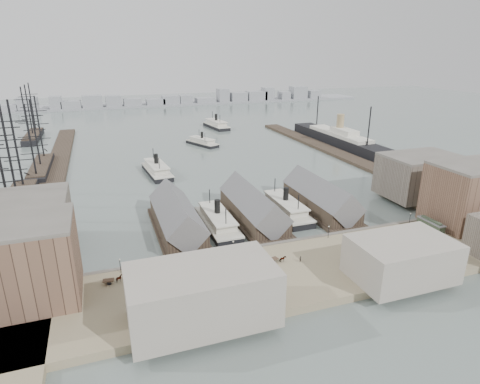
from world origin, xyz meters
name	(u,v)px	position (x,y,z in m)	size (l,w,h in m)	color
ground	(273,241)	(0.00, 0.00, 0.00)	(900.00, 900.00, 0.00)	#576460
quay	(304,270)	(0.00, -20.00, 1.00)	(180.00, 30.00, 2.00)	#847658
seawall	(280,245)	(0.00, -5.20, 1.15)	(180.00, 1.20, 2.30)	#59544C
west_wharf	(56,172)	(-68.00, 100.00, 0.80)	(10.00, 220.00, 1.60)	#2D231C
east_wharf	(335,152)	(78.00, 90.00, 0.80)	(10.00, 180.00, 1.60)	#2D231C
ferry_shed_west	(177,218)	(-26.00, 16.88, 4.64)	(14.00, 42.00, 12.60)	#2D231C
ferry_shed_center	(253,208)	(0.00, 16.88, 4.64)	(14.00, 42.00, 12.60)	#2D231C
ferry_shed_east	(320,199)	(26.00, 16.88, 4.64)	(14.00, 42.00, 12.60)	#2D231C
warehouse_west_back	(21,223)	(-70.00, 18.00, 9.00)	(26.00, 20.00, 14.00)	#60564C
warehouse_east_front	(477,194)	(66.00, -12.00, 11.50)	(30.00, 18.00, 19.00)	brown
warehouse_east_back	(420,176)	(68.00, 15.00, 9.50)	(28.00, 20.00, 15.00)	#60564C
street_bldg_center	(401,259)	(20.00, -32.00, 7.00)	(24.00, 16.00, 10.00)	gray
street_bldg_west	(202,294)	(-30.00, -32.00, 8.00)	(30.00, 16.00, 12.00)	gray
lamp_post_far_w	(120,263)	(-45.00, -7.00, 4.71)	(0.44, 0.44, 3.92)	black
lamp_post_near_w	(233,245)	(-15.00, -7.00, 4.71)	(0.44, 0.44, 3.92)	black
lamp_post_near_e	(329,230)	(15.00, -7.00, 4.71)	(0.44, 0.44, 3.92)	black
lamp_post_far_e	(410,216)	(45.00, -7.00, 4.71)	(0.44, 0.44, 3.92)	black
far_shore	(141,102)	(-2.07, 334.14, 3.91)	(500.00, 40.00, 15.72)	gray
ferry_docked_west	(218,221)	(-13.00, 15.22, 2.41)	(8.65, 28.85, 10.30)	black
ferry_docked_east	(285,208)	(13.00, 18.44, 2.46)	(8.83, 29.44, 10.51)	black
ferry_open_near	(157,169)	(-22.88, 82.47, 2.45)	(11.36, 29.93, 10.45)	black
ferry_open_mid	(202,142)	(12.42, 135.30, 2.04)	(16.56, 25.30, 8.72)	black
ferry_open_far	(216,125)	(36.84, 188.32, 2.60)	(13.41, 32.08, 11.11)	black
sailing_ship_near	(15,207)	(-77.58, 50.16, 2.77)	(9.19, 63.31, 37.78)	black
sailing_ship_mid	(41,167)	(-74.63, 105.15, 2.44)	(8.30, 47.96, 34.12)	black
sailing_ship_far	(33,135)	(-87.74, 189.13, 2.52)	(8.49, 47.17, 34.91)	black
ocean_steamer	(339,139)	(92.00, 107.87, 4.06)	(12.91, 94.37, 18.87)	black
tram	(431,226)	(47.37, -13.34, 3.74)	(2.61, 9.58, 3.40)	black
horse_cart_left	(117,279)	(-46.19, -11.18, 2.84)	(4.82, 2.06, 1.69)	black
horse_cart_center	(280,259)	(-4.88, -15.40, 2.80)	(4.96, 2.21, 1.55)	black
horse_cart_right	(371,257)	(18.84, -22.46, 2.80)	(4.82, 2.92, 1.58)	black
pedestrian_0	(80,280)	(-54.60, -8.91, 2.85)	(0.62, 0.46, 1.71)	black
pedestrian_1	(165,286)	(-35.70, -18.38, 2.87)	(0.84, 0.66, 1.73)	black
pedestrian_2	(202,260)	(-24.29, -9.06, 2.89)	(1.15, 0.66, 1.78)	black
pedestrian_3	(259,276)	(-13.10, -21.31, 2.85)	(0.99, 0.41, 1.69)	black
pedestrian_4	(265,263)	(-9.33, -15.99, 2.82)	(0.80, 0.52, 1.63)	black
pedestrian_5	(300,259)	(0.35, -17.20, 2.83)	(0.61, 0.44, 1.66)	black
pedestrian_6	(375,238)	(27.11, -13.22, 2.90)	(0.87, 0.68, 1.80)	black
pedestrian_7	(398,256)	(25.93, -24.50, 2.81)	(1.04, 0.60, 1.61)	black
pedestrian_8	(432,233)	(45.74, -15.94, 2.86)	(1.00, 0.42, 1.71)	black
pedestrian_9	(474,239)	(53.93, -23.64, 2.90)	(0.88, 0.57, 1.81)	black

